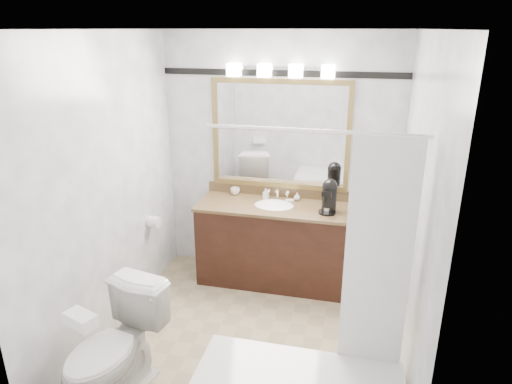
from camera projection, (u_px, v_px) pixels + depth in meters
room at (249, 204)px, 3.46m from camera, size 2.42×2.62×2.52m
vanity at (273, 242)px, 4.67m from camera, size 1.53×0.58×0.97m
mirror at (280, 135)px, 4.55m from camera, size 1.40×0.04×1.10m
vanity_light_bar at (280, 70)px, 4.29m from camera, size 1.02×0.14×0.12m
accent_stripe at (281, 73)px, 4.36m from camera, size 2.40×0.01×0.06m
tp_roll at (154, 222)px, 4.51m from camera, size 0.11×0.12×0.12m
toilet at (113, 350)px, 3.15m from camera, size 0.61×0.88×0.82m
tissue_box at (81, 320)px, 2.74m from camera, size 0.22×0.17×0.08m
coffee_maker at (329, 195)px, 4.32m from camera, size 0.17×0.21×0.32m
cup_left at (235, 191)px, 4.81m from camera, size 0.12×0.12×0.08m
soap_bottle_a at (266, 194)px, 4.68m from camera, size 0.06×0.06×0.11m
soap_bottle_b at (297, 197)px, 4.64m from camera, size 0.08×0.08×0.08m
soap_bar at (289, 201)px, 4.60m from camera, size 0.09×0.07×0.02m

